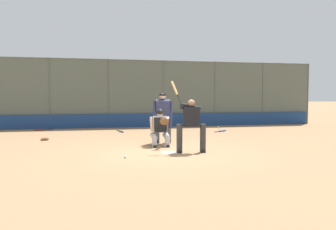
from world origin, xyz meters
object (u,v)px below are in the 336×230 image
(batter_at_plate, at_px, (191,124))
(fielding_glove_on_dirt, at_px, (45,139))
(umpire_home, at_px, (163,116))
(spare_bat_first_base_side, at_px, (121,131))
(spare_bat_third_base_side, at_px, (218,127))
(spare_bat_near_backstop, at_px, (41,130))
(baseball_loose, at_px, (125,157))
(spare_bat_by_padding, at_px, (222,131))
(catcher_behind_plate, at_px, (160,127))

(batter_at_plate, relative_size, fielding_glove_on_dirt, 7.16)
(umpire_home, relative_size, spare_bat_first_base_side, 2.03)
(umpire_home, height_order, spare_bat_third_base_side, umpire_home)
(spare_bat_first_base_side, bearing_deg, spare_bat_near_backstop, -127.44)
(spare_bat_third_base_side, bearing_deg, baseball_loose, -20.92)
(spare_bat_by_padding, relative_size, fielding_glove_on_dirt, 2.50)
(batter_at_plate, relative_size, spare_bat_by_padding, 2.87)
(batter_at_plate, bearing_deg, fielding_glove_on_dirt, -32.61)
(spare_bat_first_base_side, relative_size, baseball_loose, 11.71)
(catcher_behind_plate, relative_size, fielding_glove_on_dirt, 4.20)
(spare_bat_first_base_side, xyz_separation_m, baseball_loose, (0.30, 6.45, 0.00))
(spare_bat_third_base_side, height_order, spare_bat_first_base_side, same)
(umpire_home, xyz_separation_m, spare_bat_third_base_side, (-3.96, -4.95, -0.91))
(spare_bat_near_backstop, bearing_deg, batter_at_plate, 109.52)
(baseball_loose, bearing_deg, spare_bat_third_base_side, -126.12)
(batter_at_plate, height_order, spare_bat_near_backstop, batter_at_plate)
(spare_bat_third_base_side, bearing_deg, spare_bat_first_base_side, -63.31)
(batter_at_plate, xyz_separation_m, spare_bat_first_base_side, (1.66, -5.95, -0.82))
(catcher_behind_plate, distance_m, spare_bat_near_backstop, 7.79)
(catcher_behind_plate, xyz_separation_m, spare_bat_first_base_side, (0.99, -4.62, -0.61))
(batter_at_plate, bearing_deg, spare_bat_first_base_side, -68.68)
(spare_bat_near_backstop, xyz_separation_m, baseball_loose, (-3.43, 8.00, 0.00))
(umpire_home, height_order, baseball_loose, umpire_home)
(spare_bat_first_base_side, bearing_deg, spare_bat_third_base_side, 86.49)
(umpire_home, xyz_separation_m, fielding_glove_on_dirt, (4.20, -1.62, -0.89))
(batter_at_plate, relative_size, spare_bat_first_base_side, 2.44)
(umpire_home, xyz_separation_m, spare_bat_near_backstop, (4.95, -5.44, -0.91))
(fielding_glove_on_dirt, relative_size, baseball_loose, 4.00)
(catcher_behind_plate, bearing_deg, umpire_home, -105.84)
(batter_at_plate, relative_size, catcher_behind_plate, 1.71)
(catcher_behind_plate, bearing_deg, spare_bat_by_padding, -132.14)
(spare_bat_by_padding, bearing_deg, catcher_behind_plate, -168.52)
(catcher_behind_plate, xyz_separation_m, spare_bat_third_base_side, (-4.18, -5.67, -0.61))
(spare_bat_by_padding, xyz_separation_m, spare_bat_first_base_side, (4.63, -0.82, 0.00))
(spare_bat_first_base_side, distance_m, fielding_glove_on_dirt, 3.76)
(umpire_home, relative_size, spare_bat_by_padding, 2.38)
(catcher_behind_plate, bearing_deg, spare_bat_first_base_side, -76.32)
(batter_at_plate, xyz_separation_m, catcher_behind_plate, (0.67, -1.33, -0.21))
(spare_bat_by_padding, distance_m, baseball_loose, 7.49)
(spare_bat_third_base_side, distance_m, fielding_glove_on_dirt, 8.81)
(umpire_home, distance_m, fielding_glove_on_dirt, 4.59)
(spare_bat_near_backstop, bearing_deg, catcher_behind_plate, 111.25)
(fielding_glove_on_dirt, bearing_deg, spare_bat_near_backstop, -78.90)
(batter_at_plate, distance_m, catcher_behind_plate, 1.50)
(spare_bat_by_padding, height_order, fielding_glove_on_dirt, fielding_glove_on_dirt)
(spare_bat_by_padding, distance_m, spare_bat_first_base_side, 4.70)
(baseball_loose, bearing_deg, spare_bat_near_backstop, -66.77)
(spare_bat_near_backstop, height_order, fielding_glove_on_dirt, fielding_glove_on_dirt)
(spare_bat_third_base_side, bearing_deg, batter_at_plate, -11.44)
(spare_bat_first_base_side, bearing_deg, fielding_glove_on_dirt, -67.69)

